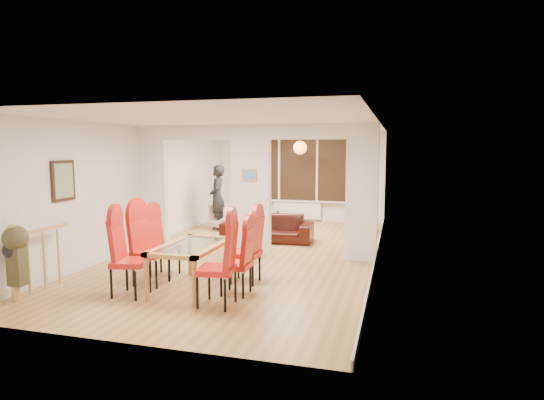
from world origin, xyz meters
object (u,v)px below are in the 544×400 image
at_px(dining_chair_la, 130,256).
at_px(armchair, 227,217).
at_px(dining_chair_lc, 165,244).
at_px(television, 362,223).
at_px(person, 217,197).
at_px(dining_chair_lb, 151,247).
at_px(dining_table, 192,267).
at_px(sofa, 267,228).
at_px(dining_chair_rb, 236,260).
at_px(coffee_table, 287,226).
at_px(dining_chair_rc, 245,248).
at_px(bottle, 278,216).
at_px(bowl, 290,220).
at_px(dining_chair_ra, 216,263).

bearing_deg(dining_chair_la, armchair, 84.74).
distance_m(dining_chair_la, dining_chair_lc, 1.07).
bearing_deg(television, person, 92.22).
distance_m(dining_chair_lb, person, 4.91).
bearing_deg(dining_table, sofa, 88.62).
distance_m(sofa, person, 2.07).
bearing_deg(person, television, 78.58).
distance_m(dining_chair_rb, armchair, 5.46).
bearing_deg(dining_chair_lb, coffee_table, 86.64).
bearing_deg(dining_chair_rc, dining_chair_rb, -81.80).
bearing_deg(dining_chair_rb, armchair, 111.37).
bearing_deg(dining_chair_rc, bottle, 101.26).
relative_size(television, bowl, 4.44).
bearing_deg(coffee_table, dining_chair_lc, -101.45).
relative_size(person, bottle, 6.03).
bearing_deg(dining_chair_rb, dining_table, 174.29).
height_order(dining_chair_rb, coffee_table, dining_chair_rb).
bearing_deg(television, bowl, 83.57).
height_order(dining_chair_lb, bowl, dining_chair_lb).
distance_m(dining_chair_rb, bottle, 5.33).
bearing_deg(bottle, dining_chair_lb, -97.52).
relative_size(dining_chair_rb, dining_chair_rc, 0.93).
bearing_deg(television, dining_chair_rc, 158.79).
bearing_deg(bottle, dining_table, -89.56).
distance_m(dining_chair_ra, bottle, 5.85).
xyz_separation_m(dining_chair_la, bottle, (0.68, 5.75, -0.21)).
xyz_separation_m(dining_chair_lb, dining_chair_ra, (1.37, -0.64, -0.00)).
distance_m(dining_chair_lc, dining_chair_rc, 1.43).
bearing_deg(armchair, dining_chair_lb, -51.24).
bearing_deg(television, dining_chair_la, 149.76).
height_order(dining_chair_lb, dining_chair_ra, dining_chair_lb).
distance_m(dining_chair_rc, person, 4.91).
bearing_deg(dining_chair_lc, dining_chair_la, -83.56).
relative_size(dining_chair_rb, person, 0.61).
bearing_deg(dining_table, dining_chair_lc, 144.33).
relative_size(television, coffee_table, 0.92).
xyz_separation_m(dining_table, television, (2.12, 5.30, -0.07)).
height_order(bottle, bowl, bottle).
relative_size(sofa, bottle, 7.40).
bearing_deg(dining_chair_rc, armchair, 117.36).
distance_m(dining_chair_la, dining_chair_rc, 1.75).
height_order(dining_chair_lc, dining_chair_ra, dining_chair_ra).
distance_m(dining_chair_lb, bowl, 5.42).
relative_size(dining_chair_rc, coffee_table, 1.08).
relative_size(person, television, 1.81).
height_order(dining_table, coffee_table, dining_table).
xyz_separation_m(dining_table, bottle, (-0.04, 5.22, 0.03)).
relative_size(sofa, bowl, 9.84).
bearing_deg(armchair, bowl, 45.07).
bearing_deg(dining_chair_lb, sofa, 84.41).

